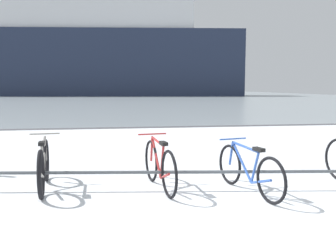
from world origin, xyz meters
The scene contains 6 objects.
ground centered at (0.00, 53.90, -0.04)m, with size 80.00×132.00×0.08m.
bike_rack centered at (-1.07, 1.58, 0.27)m, with size 6.04×0.84×0.31m.
bicycle_1 centered at (-2.74, 1.92, 0.36)m, with size 0.46×1.68×0.80m.
bicycle_2 centered at (-1.01, 1.68, 0.36)m, with size 0.46×1.62×0.80m.
bicycle_3 centered at (0.24, 1.27, 0.34)m, with size 0.52×1.66×0.75m.
ferry_ship centered at (-7.96, 59.89, 8.22)m, with size 55.69×14.26×24.53m.
Camera 1 is at (-1.69, -3.66, 1.54)m, focal length 38.84 mm.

